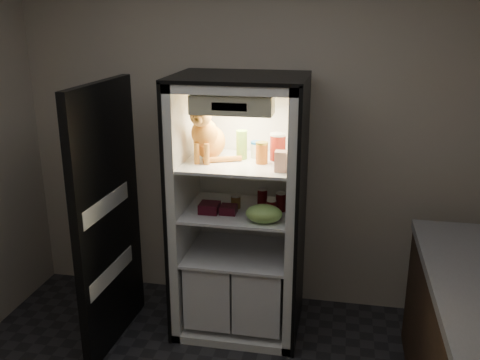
{
  "coord_description": "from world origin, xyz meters",
  "views": [
    {
      "loc": [
        0.68,
        -2.14,
        2.29
      ],
      "look_at": [
        0.01,
        1.32,
        1.16
      ],
      "focal_mm": 40.0,
      "sensor_mm": 36.0,
      "label": 1
    }
  ],
  "objects_px": {
    "refrigerator": "(240,225)",
    "berry_box_left": "(209,208)",
    "tabby_cat": "(207,136)",
    "grape_bag": "(264,214)",
    "pepper_jar": "(278,147)",
    "mayo_tub": "(257,150)",
    "soda_can_c": "(271,209)",
    "soda_can_a": "(262,198)",
    "soda_can_b": "(281,202)",
    "condiment_jar": "(236,201)",
    "berry_box_right": "(228,209)",
    "parmesan_shaker": "(242,145)",
    "cream_carton": "(281,161)",
    "salsa_jar": "(262,153)"
  },
  "relations": [
    {
      "from": "tabby_cat",
      "to": "cream_carton",
      "type": "xyz_separation_m",
      "value": [
        0.53,
        -0.18,
        -0.1
      ]
    },
    {
      "from": "soda_can_b",
      "to": "soda_can_c",
      "type": "distance_m",
      "value": 0.14
    },
    {
      "from": "refrigerator",
      "to": "berry_box_left",
      "type": "relative_size",
      "value": 14.07
    },
    {
      "from": "soda_can_a",
      "to": "grape_bag",
      "type": "bearing_deg",
      "value": -79.2
    },
    {
      "from": "refrigerator",
      "to": "grape_bag",
      "type": "height_order",
      "value": "refrigerator"
    },
    {
      "from": "mayo_tub",
      "to": "soda_can_c",
      "type": "distance_m",
      "value": 0.44
    },
    {
      "from": "soda_can_b",
      "to": "berry_box_right",
      "type": "xyz_separation_m",
      "value": [
        -0.35,
        -0.12,
        -0.04
      ]
    },
    {
      "from": "tabby_cat",
      "to": "grape_bag",
      "type": "distance_m",
      "value": 0.66
    },
    {
      "from": "berry_box_right",
      "to": "refrigerator",
      "type": "bearing_deg",
      "value": 70.64
    },
    {
      "from": "pepper_jar",
      "to": "grape_bag",
      "type": "distance_m",
      "value": 0.49
    },
    {
      "from": "condiment_jar",
      "to": "refrigerator",
      "type": "bearing_deg",
      "value": 57.46
    },
    {
      "from": "soda_can_c",
      "to": "tabby_cat",
      "type": "bearing_deg",
      "value": 165.7
    },
    {
      "from": "grape_bag",
      "to": "berry_box_left",
      "type": "relative_size",
      "value": 1.83
    },
    {
      "from": "soda_can_c",
      "to": "berry_box_left",
      "type": "relative_size",
      "value": 0.9
    },
    {
      "from": "pepper_jar",
      "to": "soda_can_c",
      "type": "height_order",
      "value": "pepper_jar"
    },
    {
      "from": "cream_carton",
      "to": "refrigerator",
      "type": "bearing_deg",
      "value": 143.12
    },
    {
      "from": "soda_can_a",
      "to": "pepper_jar",
      "type": "bearing_deg",
      "value": 3.93
    },
    {
      "from": "parmesan_shaker",
      "to": "salsa_jar",
      "type": "xyz_separation_m",
      "value": [
        0.16,
        -0.09,
        -0.03
      ]
    },
    {
      "from": "parmesan_shaker",
      "to": "pepper_jar",
      "type": "height_order",
      "value": "parmesan_shaker"
    },
    {
      "from": "mayo_tub",
      "to": "soda_can_c",
      "type": "relative_size",
      "value": 0.97
    },
    {
      "from": "salsa_jar",
      "to": "cream_carton",
      "type": "xyz_separation_m",
      "value": [
        0.15,
        -0.16,
        -0.01
      ]
    },
    {
      "from": "pepper_jar",
      "to": "condiment_jar",
      "type": "relative_size",
      "value": 1.94
    },
    {
      "from": "refrigerator",
      "to": "soda_can_c",
      "type": "height_order",
      "value": "refrigerator"
    },
    {
      "from": "pepper_jar",
      "to": "condiment_jar",
      "type": "distance_m",
      "value": 0.49
    },
    {
      "from": "berry_box_left",
      "to": "salsa_jar",
      "type": "bearing_deg",
      "value": 13.34
    },
    {
      "from": "soda_can_c",
      "to": "berry_box_left",
      "type": "distance_m",
      "value": 0.44
    },
    {
      "from": "grape_bag",
      "to": "berry_box_right",
      "type": "height_order",
      "value": "grape_bag"
    },
    {
      "from": "pepper_jar",
      "to": "soda_can_b",
      "type": "xyz_separation_m",
      "value": [
        0.04,
        -0.07,
        -0.38
      ]
    },
    {
      "from": "refrigerator",
      "to": "mayo_tub",
      "type": "xyz_separation_m",
      "value": [
        0.1,
        0.06,
        0.56
      ]
    },
    {
      "from": "refrigerator",
      "to": "tabby_cat",
      "type": "distance_m",
      "value": 0.7
    },
    {
      "from": "berry_box_right",
      "to": "berry_box_left",
      "type": "bearing_deg",
      "value": -177.13
    },
    {
      "from": "salsa_jar",
      "to": "condiment_jar",
      "type": "bearing_deg",
      "value": 168.75
    },
    {
      "from": "salsa_jar",
      "to": "condiment_jar",
      "type": "xyz_separation_m",
      "value": [
        -0.19,
        0.04,
        -0.38
      ]
    },
    {
      "from": "salsa_jar",
      "to": "berry_box_left",
      "type": "height_order",
      "value": "salsa_jar"
    },
    {
      "from": "salsa_jar",
      "to": "soda_can_c",
      "type": "relative_size",
      "value": 1.23
    },
    {
      "from": "berry_box_left",
      "to": "soda_can_c",
      "type": "bearing_deg",
      "value": -1.3
    },
    {
      "from": "soda_can_a",
      "to": "soda_can_b",
      "type": "distance_m",
      "value": 0.15
    },
    {
      "from": "parmesan_shaker",
      "to": "berry_box_left",
      "type": "bearing_deg",
      "value": -138.68
    },
    {
      "from": "salsa_jar",
      "to": "grape_bag",
      "type": "xyz_separation_m",
      "value": [
        0.05,
        -0.19,
        -0.36
      ]
    },
    {
      "from": "soda_can_c",
      "to": "berry_box_right",
      "type": "distance_m",
      "value": 0.3
    },
    {
      "from": "salsa_jar",
      "to": "soda_can_b",
      "type": "relative_size",
      "value": 1.13
    },
    {
      "from": "soda_can_b",
      "to": "grape_bag",
      "type": "relative_size",
      "value": 0.53
    },
    {
      "from": "parmesan_shaker",
      "to": "soda_can_c",
      "type": "relative_size",
      "value": 1.67
    },
    {
      "from": "mayo_tub",
      "to": "berry_box_right",
      "type": "bearing_deg",
      "value": -126.87
    },
    {
      "from": "refrigerator",
      "to": "mayo_tub",
      "type": "height_order",
      "value": "refrigerator"
    },
    {
      "from": "pepper_jar",
      "to": "berry_box_right",
      "type": "distance_m",
      "value": 0.55
    },
    {
      "from": "pepper_jar",
      "to": "berry_box_left",
      "type": "xyz_separation_m",
      "value": [
        -0.44,
        -0.19,
        -0.41
      ]
    },
    {
      "from": "refrigerator",
      "to": "parmesan_shaker",
      "type": "height_order",
      "value": "refrigerator"
    },
    {
      "from": "tabby_cat",
      "to": "berry_box_left",
      "type": "bearing_deg",
      "value": -69.12
    },
    {
      "from": "pepper_jar",
      "to": "cream_carton",
      "type": "bearing_deg",
      "value": -78.35
    }
  ]
}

